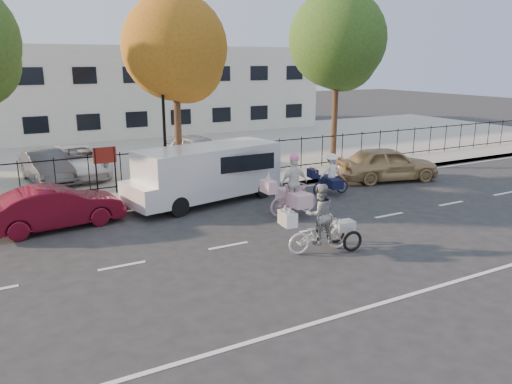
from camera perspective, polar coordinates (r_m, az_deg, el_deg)
ground at (r=14.17m, az=-3.14°, el=-6.15°), size 120.00×120.00×0.00m
road_markings at (r=14.16m, az=-3.14°, el=-6.14°), size 60.00×9.52×0.01m
curb at (r=18.61m, az=-9.85°, el=-0.97°), size 60.00×0.10×0.15m
sidewalk at (r=19.58m, az=-10.85°, el=-0.23°), size 60.00×2.20×0.15m
parking_lot at (r=28.00m, az=-16.50°, el=3.92°), size 60.00×15.60×0.15m
iron_fence at (r=20.41m, az=-11.92°, el=2.71°), size 58.00×0.06×1.50m
building at (r=37.46m, az=-20.21°, el=10.74°), size 34.00×10.00×6.00m
lamppost at (r=19.85m, az=-10.52°, el=8.91°), size 0.36×0.36×4.33m
street_sign at (r=19.50m, az=-16.86°, el=3.38°), size 0.85×0.06×1.80m
zebra_trike at (r=13.63m, az=7.26°, el=-3.84°), size 2.23×0.95×1.90m
unicorn_bike at (r=16.74m, az=4.24°, el=-0.06°), size 2.07×1.43×2.11m
bull_bike at (r=19.57m, az=8.50°, el=1.58°), size 1.76×1.22×1.61m
white_van at (r=18.29m, az=-5.68°, el=2.33°), size 6.12×2.99×2.06m
red_sedan at (r=16.63m, az=-21.93°, el=-1.64°), size 4.17×1.88×1.33m
gold_sedan at (r=22.33m, az=14.77°, el=3.15°), size 4.66×2.77×1.49m
lot_car_b at (r=23.21m, az=-19.91°, el=3.36°), size 2.58×4.96×1.34m
lot_car_c at (r=22.43m, az=-22.85°, el=2.68°), size 1.90×4.11×1.30m
lot_car_d at (r=24.23m, az=-6.64°, el=4.77°), size 2.61×4.59×1.47m
tree_mid at (r=20.73m, az=-8.91°, el=15.46°), size 4.18×4.18×7.66m
tree_east at (r=24.42m, az=9.48°, el=16.32°), size 4.51×4.51×8.28m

